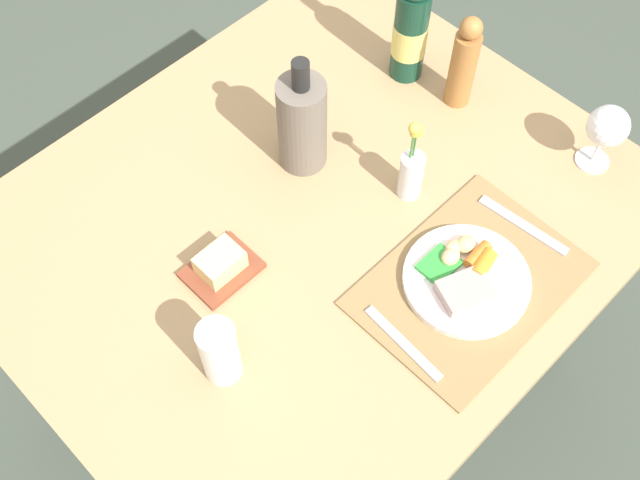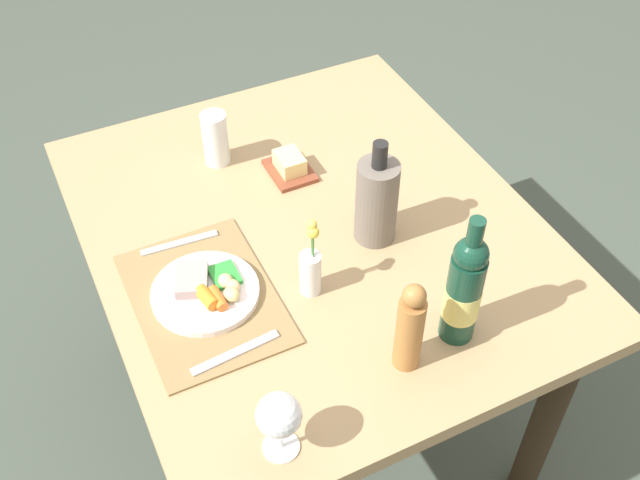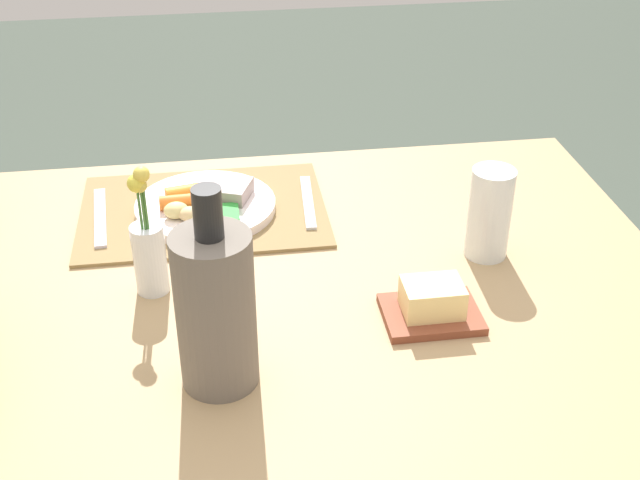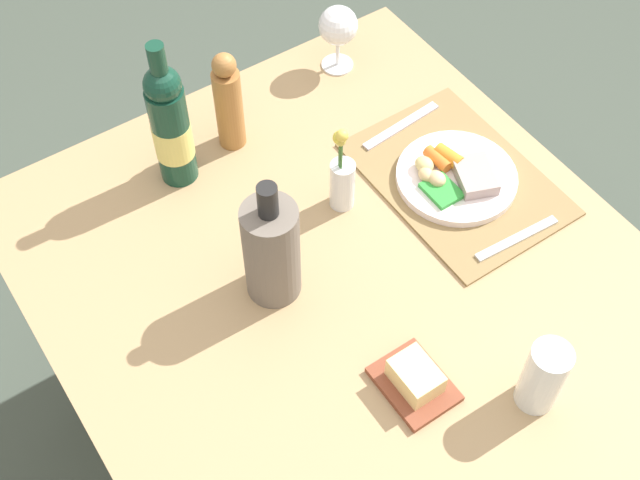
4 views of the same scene
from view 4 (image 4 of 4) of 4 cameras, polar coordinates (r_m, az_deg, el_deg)
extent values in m
plane|color=#404A40|center=(2.12, 1.81, -14.44)|extent=(8.00, 8.00, 0.00)
cube|color=tan|center=(1.48, 2.53, -3.79)|extent=(1.18, 1.00, 0.04)
cylinder|color=black|center=(2.16, 3.27, 4.93)|extent=(0.07, 0.07, 0.71)
cylinder|color=black|center=(1.96, -16.01, -5.09)|extent=(0.07, 0.07, 0.71)
cube|color=olive|center=(1.63, 9.21, 4.14)|extent=(0.40, 0.28, 0.01)
cylinder|color=white|center=(1.62, 9.21, 4.21)|extent=(0.23, 0.23, 0.02)
cube|color=#A18D88|center=(1.60, 10.43, 4.29)|extent=(0.11, 0.10, 0.03)
cylinder|color=orange|center=(1.62, 8.70, 5.59)|extent=(0.06, 0.04, 0.03)
cylinder|color=orange|center=(1.61, 7.95, 5.44)|extent=(0.06, 0.03, 0.02)
ellipsoid|color=#D6B781|center=(1.58, 7.90, 4.13)|extent=(0.04, 0.03, 0.02)
ellipsoid|color=#D7B57A|center=(1.59, 7.20, 4.41)|extent=(0.03, 0.03, 0.02)
ellipsoid|color=#D2C077|center=(1.60, 7.07, 5.09)|extent=(0.04, 0.03, 0.03)
cube|color=green|center=(1.57, 8.23, 3.33)|extent=(0.07, 0.06, 0.01)
cube|color=silver|center=(1.55, 13.17, 0.11)|extent=(0.03, 0.18, 0.00)
cube|color=silver|center=(1.70, 5.51, 7.70)|extent=(0.03, 0.19, 0.00)
cylinder|color=#6A6056|center=(1.38, -3.29, -0.79)|extent=(0.09, 0.09, 0.20)
cylinder|color=black|center=(1.28, -3.56, 2.67)|extent=(0.03, 0.03, 0.06)
cylinder|color=silver|center=(1.34, 14.86, -8.92)|extent=(0.06, 0.06, 0.14)
cylinder|color=#B3E2CB|center=(1.36, 14.61, -9.48)|extent=(0.06, 0.06, 0.08)
cylinder|color=#123A2A|center=(1.56, -9.95, 7.01)|extent=(0.07, 0.07, 0.21)
sphere|color=#123A2A|center=(1.48, -10.62, 10.28)|extent=(0.07, 0.07, 0.07)
cylinder|color=#123A2A|center=(1.45, -10.90, 11.58)|extent=(0.03, 0.03, 0.08)
cylinder|color=#DFD36D|center=(1.57, -9.90, 6.74)|extent=(0.07, 0.07, 0.07)
cylinder|color=#A56D36|center=(1.62, -6.09, 8.83)|extent=(0.05, 0.05, 0.18)
sphere|color=#A56D36|center=(1.55, -6.44, 11.70)|extent=(0.05, 0.05, 0.05)
cube|color=brown|center=(1.37, 6.37, -9.66)|extent=(0.13, 0.10, 0.01)
cube|color=#F7DA8B|center=(1.35, 6.48, -9.13)|extent=(0.08, 0.06, 0.04)
cylinder|color=white|center=(1.83, 1.18, 11.77)|extent=(0.07, 0.07, 0.00)
cylinder|color=white|center=(1.81, 1.20, 12.60)|extent=(0.01, 0.01, 0.07)
sphere|color=white|center=(1.76, 1.24, 14.31)|extent=(0.08, 0.08, 0.08)
cylinder|color=silver|center=(1.53, 1.52, 3.77)|extent=(0.05, 0.05, 0.10)
cylinder|color=#3F7233|center=(1.51, 1.33, 4.48)|extent=(0.00, 0.00, 0.17)
sphere|color=gold|center=(1.44, 1.39, 6.71)|extent=(0.02, 0.02, 0.02)
cylinder|color=#3F7233|center=(1.50, 1.44, 4.61)|extent=(0.00, 0.00, 0.19)
sphere|color=#DFC549|center=(1.43, 1.51, 7.07)|extent=(0.02, 0.02, 0.02)
cylinder|color=#3F7233|center=(1.51, 1.29, 4.65)|extent=(0.00, 0.00, 0.17)
sphere|color=yellow|center=(1.44, 1.35, 6.92)|extent=(0.03, 0.03, 0.03)
camera|label=1|loc=(1.10, 67.20, 29.58)|focal=44.24mm
camera|label=2|loc=(2.04, -6.06, 53.32)|focal=42.36mm
camera|label=3|loc=(0.97, -48.59, -2.11)|focal=46.74mm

